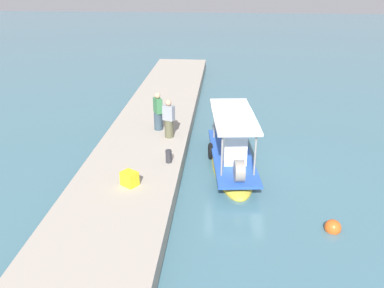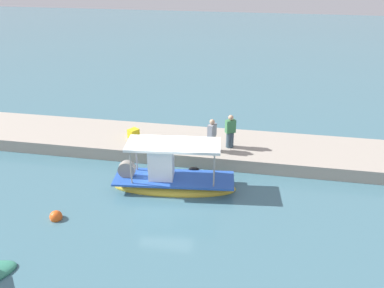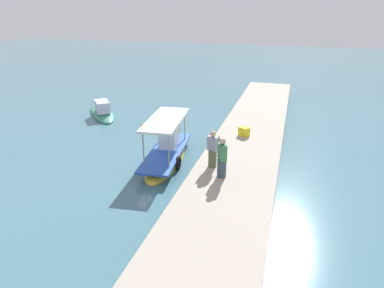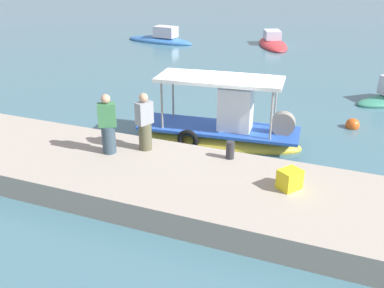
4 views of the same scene
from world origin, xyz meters
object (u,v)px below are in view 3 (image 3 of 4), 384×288
fisherman_near_bollard (213,151)px  fisherman_by_crate (222,160)px  mooring_bollard (218,141)px  cargo_crate (244,132)px  main_fishing_boat (167,152)px  moored_boat_far (102,112)px  marker_buoy (145,127)px

fisherman_near_bollard → fisherman_by_crate: size_ratio=0.97×
fisherman_by_crate → mooring_bollard: size_ratio=3.48×
mooring_bollard → cargo_crate: bearing=-30.5°
main_fishing_boat → fisherman_near_bollard: (-1.47, -2.81, 1.02)m
mooring_bollard → moored_boat_far: (5.05, 10.02, -0.74)m
fisherman_near_bollard → marker_buoy: (5.65, 5.99, -1.36)m
main_fishing_boat → moored_boat_far: bearing=50.9°
main_fishing_boat → cargo_crate: bearing=-50.5°
cargo_crate → moored_boat_far: 11.60m
fisherman_by_crate → cargo_crate: bearing=-1.9°
main_fishing_boat → moored_boat_far: (6.12, 7.53, -0.25)m
moored_boat_far → fisherman_by_crate: bearing=-127.7°
fisherman_by_crate → marker_buoy: fisherman_by_crate is taller
main_fishing_boat → mooring_bollard: (1.08, -2.49, 0.49)m
fisherman_near_bollard → cargo_crate: 4.56m
fisherman_by_crate → mooring_bollard: bearing=15.4°
fisherman_near_bollard → cargo_crate: (4.45, -0.80, -0.54)m
mooring_bollard → moored_boat_far: bearing=63.2°
fisherman_by_crate → cargo_crate: (5.33, -0.18, -0.56)m
cargo_crate → marker_buoy: 6.94m
main_fishing_boat → mooring_bollard: size_ratio=11.41×
marker_buoy → cargo_crate: bearing=-100.0°
main_fishing_boat → fisherman_near_bollard: bearing=-117.7°
mooring_bollard → fisherman_by_crate: bearing=-164.6°
cargo_crate → moored_boat_far: bearing=74.2°
fisherman_near_bollard → mooring_bollard: (2.55, 0.32, -0.53)m
main_fishing_boat → mooring_bollard: main_fishing_boat is taller
main_fishing_boat → fisherman_by_crate: 4.29m
mooring_bollard → marker_buoy: bearing=61.4°
fisherman_near_bollard → cargo_crate: bearing=-10.2°
main_fishing_boat → fisherman_near_bollard: 3.33m
fisherman_by_crate → mooring_bollard: (3.43, 0.94, -0.55)m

